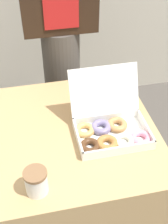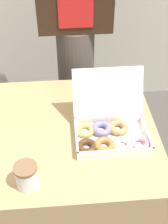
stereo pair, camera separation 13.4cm
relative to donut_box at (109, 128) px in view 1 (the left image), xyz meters
name	(u,v)px [view 1 (the left image)]	position (x,y,z in m)	size (l,w,h in m)	color
ground_plane	(73,217)	(-0.17, 0.07, -0.77)	(14.00, 14.00, 0.00)	#4C4742
table	(71,180)	(-0.17, 0.07, -0.40)	(0.81, 0.81, 0.73)	tan
donut_box	(109,128)	(0.00, 0.00, 0.00)	(0.35, 0.32, 0.25)	white
coffee_cup	(36,182)	(-0.35, -0.24, 0.02)	(0.09, 0.09, 0.11)	white
person_customer	(59,23)	(-0.10, 0.73, 0.19)	(0.42, 0.23, 1.76)	#4C4742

